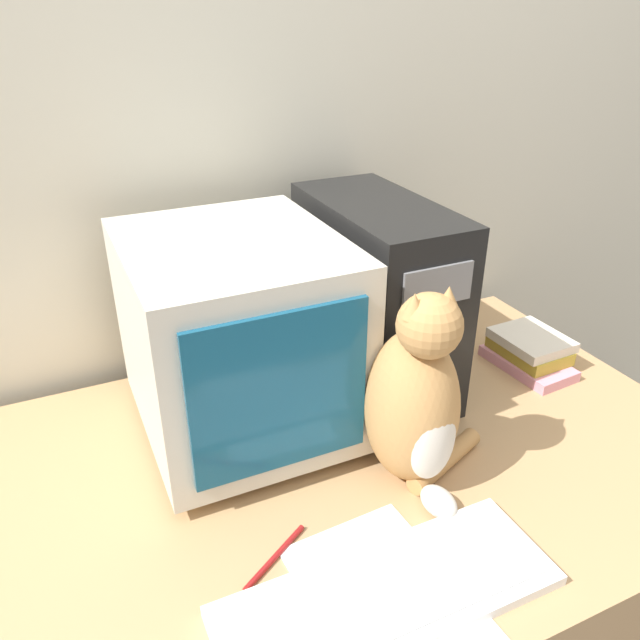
{
  "coord_description": "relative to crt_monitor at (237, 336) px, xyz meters",
  "views": [
    {
      "loc": [
        -0.42,
        -0.36,
        1.51
      ],
      "look_at": [
        -0.03,
        0.49,
        1.02
      ],
      "focal_mm": 35.0,
      "sensor_mm": 36.0,
      "label": 1
    }
  ],
  "objects": [
    {
      "name": "computer_tower",
      "position": [
        0.32,
        0.04,
        0.0
      ],
      "size": [
        0.2,
        0.42,
        0.4
      ],
      "color": "black",
      "rests_on": "desk"
    },
    {
      "name": "paper_sheet",
      "position": [
        0.06,
        -0.47,
        -0.2
      ],
      "size": [
        0.23,
        0.31,
        0.0
      ],
      "color": "white",
      "rests_on": "desk"
    },
    {
      "name": "keyboard",
      "position": [
        0.05,
        -0.47,
        -0.19
      ],
      "size": [
        0.49,
        0.17,
        0.02
      ],
      "color": "silver",
      "rests_on": "desk"
    },
    {
      "name": "wall_back",
      "position": [
        0.14,
        0.33,
        0.3
      ],
      "size": [
        7.0,
        0.05,
        2.5
      ],
      "color": "beige",
      "rests_on": "ground_plane"
    },
    {
      "name": "cat",
      "position": [
        0.22,
        -0.27,
        -0.04
      ],
      "size": [
        0.24,
        0.23,
        0.37
      ],
      "rotation": [
        0.0,
        0.0,
        -0.01
      ],
      "color": "#B7844C",
      "rests_on": "desk"
    },
    {
      "name": "desk",
      "position": [
        0.14,
        -0.17,
        -0.57
      ],
      "size": [
        1.4,
        0.89,
        0.75
      ],
      "color": "tan",
      "rests_on": "ground_plane"
    },
    {
      "name": "crt_monitor",
      "position": [
        0.0,
        0.0,
        0.0
      ],
      "size": [
        0.37,
        0.44,
        0.39
      ],
      "color": "beige",
      "rests_on": "desk"
    },
    {
      "name": "book_stack",
      "position": [
        0.67,
        -0.06,
        -0.16
      ],
      "size": [
        0.15,
        0.21,
        0.08
      ],
      "color": "pink",
      "rests_on": "desk"
    },
    {
      "name": "pen",
      "position": [
        -0.06,
        -0.34,
        -0.2
      ],
      "size": [
        0.13,
        0.08,
        0.01
      ],
      "color": "maroon",
      "rests_on": "desk"
    }
  ]
}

